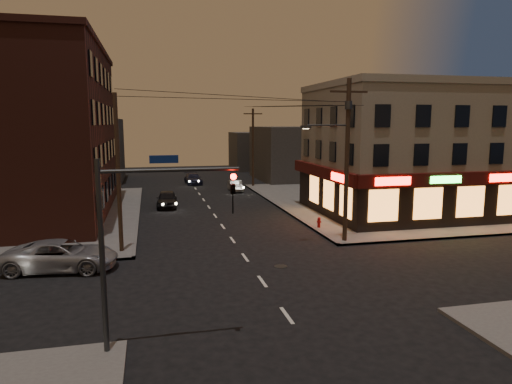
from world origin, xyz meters
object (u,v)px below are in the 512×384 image
object	(u,v)px
sedan_mid	(235,186)
sedan_far	(193,179)
suv_cross	(61,255)
sedan_near	(167,199)
fire_hydrant	(319,222)

from	to	relation	value
sedan_mid	sedan_far	xyz separation A→B (m)	(-3.98, 7.12, 0.05)
suv_cross	sedan_near	xyz separation A→B (m)	(5.96, 16.85, -0.04)
sedan_mid	sedan_far	bearing A→B (deg)	119.61
suv_cross	sedan_near	size ratio (longest dim) A/B	1.29
sedan_near	sedan_mid	distance (m)	11.23
sedan_mid	sedan_far	distance (m)	8.16
suv_cross	sedan_far	distance (m)	33.52
sedan_far	fire_hydrant	world-z (taller)	sedan_far
sedan_far	sedan_near	bearing A→B (deg)	-107.07
suv_cross	sedan_mid	bearing A→B (deg)	-21.17
sedan_near	sedan_far	xyz separation A→B (m)	(3.78, 15.22, -0.08)
sedan_near	sedan_far	size ratio (longest dim) A/B	0.95
sedan_mid	fire_hydrant	size ratio (longest dim) A/B	4.97
sedan_near	sedan_mid	xyz separation A→B (m)	(7.77, 8.11, -0.13)
sedan_mid	fire_hydrant	bearing A→B (deg)	-82.60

